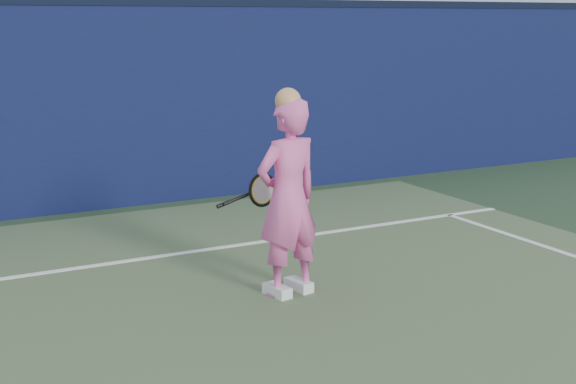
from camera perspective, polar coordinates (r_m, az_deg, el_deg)
player at (r=6.81m, az=0.00°, el=-0.38°), size 0.69×0.52×1.79m
racket at (r=7.12m, az=-2.05°, el=0.08°), size 0.59×0.13×0.31m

